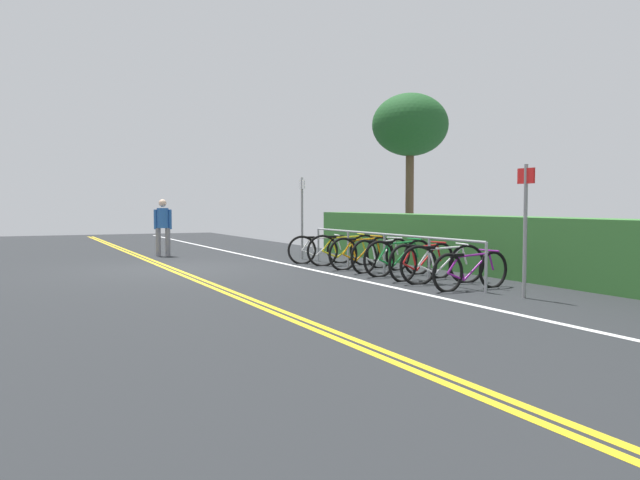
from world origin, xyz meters
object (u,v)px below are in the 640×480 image
object	(u,v)px
bicycle_3	(381,255)
bicycle_2	(362,253)
bicycle_1	(344,250)
bicycle_7	(471,271)
sign_post_far	(525,217)
bike_rack	(384,243)
bicycle_0	(321,249)
pedestrian	(163,224)
bicycle_4	(399,258)
tree_near_left	(410,126)
bicycle_5	(422,261)
sign_post_near	(302,210)
bicycle_6	(443,264)

from	to	relation	value
bicycle_3	bicycle_2	bearing A→B (deg)	-174.23
bicycle_1	bicycle_3	bearing A→B (deg)	1.92
bicycle_7	sign_post_far	xyz separation A→B (m)	(1.18, 0.10, 0.94)
bike_rack	bicycle_0	xyz separation A→B (m)	(-2.76, -0.15, -0.30)
sign_post_far	bike_rack	bearing A→B (deg)	-177.99
bicycle_3	pedestrian	xyz separation A→B (m)	(-6.31, -3.35, 0.55)
bicycle_2	bicycle_4	xyz separation A→B (m)	(1.54, 0.01, 0.00)
bicycle_2	pedestrian	size ratio (longest dim) A/B	1.10
bicycle_1	tree_near_left	xyz separation A→B (m)	(-3.18, 3.91, 3.46)
bicycle_5	bicycle_7	world-z (taller)	bicycle_5
bicycle_5	sign_post_near	world-z (taller)	sign_post_near
bike_rack	bicycle_0	distance (m)	2.78
sign_post_far	tree_near_left	world-z (taller)	tree_near_left
bicycle_0	bicycle_1	size ratio (longest dim) A/B	0.93
bike_rack	bicycle_7	distance (m)	2.84
bicycle_0	bicycle_1	bearing A→B (deg)	18.15
bicycle_4	bicycle_6	xyz separation A→B (m)	(1.49, 0.01, -0.01)
bicycle_7	bicycle_1	bearing A→B (deg)	179.34
bike_rack	bicycle_7	size ratio (longest dim) A/B	3.80
bike_rack	bicycle_7	xyz separation A→B (m)	(2.82, 0.04, -0.32)
bicycle_6	bicycle_7	xyz separation A→B (m)	(0.90, -0.07, -0.03)
sign_post_far	tree_near_left	xyz separation A→B (m)	(-9.21, 3.86, 2.57)
bicycle_4	bicycle_7	distance (m)	2.39
bicycle_0	sign_post_near	world-z (taller)	sign_post_near
bicycle_5	sign_post_far	size ratio (longest dim) A/B	0.83
pedestrian	bike_rack	bearing A→B (deg)	25.60
bicycle_5	bicycle_6	size ratio (longest dim) A/B	1.01
bicycle_4	pedestrian	distance (m)	7.86
bicycle_5	tree_near_left	size ratio (longest dim) A/B	0.36
bicycle_2	bicycle_5	xyz separation A→B (m)	(2.36, 0.03, -0.01)
bicycle_0	bicycle_7	xyz separation A→B (m)	(5.59, 0.19, -0.02)
bicycle_1	sign_post_near	size ratio (longest dim) A/B	0.84
bicycle_3	bicycle_4	world-z (taller)	bicycle_4
bike_rack	bicycle_2	xyz separation A→B (m)	(-1.11, 0.07, -0.28)
pedestrian	bicycle_2	bearing A→B (deg)	30.45
bicycle_0	bicycle_1	distance (m)	0.78
bicycle_4	sign_post_far	size ratio (longest dim) A/B	0.84
bicycle_1	bicycle_4	xyz separation A→B (m)	(2.46, -0.01, -0.00)
tree_near_left	bicycle_2	bearing A→B (deg)	-43.78
bicycle_2	bicycle_3	size ratio (longest dim) A/B	1.01
sign_post_near	sign_post_far	distance (m)	8.11
bicycle_3	bicycle_4	distance (m)	0.81
bike_rack	bicycle_0	world-z (taller)	bike_rack
bicycle_7	tree_near_left	xyz separation A→B (m)	(-8.03, 3.96, 3.50)
bicycle_7	sign_post_near	xyz separation A→B (m)	(-6.93, -0.11, 0.98)
sign_post_near	tree_near_left	world-z (taller)	tree_near_left
bicycle_3	bicycle_6	distance (m)	2.30
bicycle_1	bicycle_4	distance (m)	2.46
bicycle_7	tree_near_left	size ratio (longest dim) A/B	0.36
bicycle_0	bicycle_6	size ratio (longest dim) A/B	0.98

